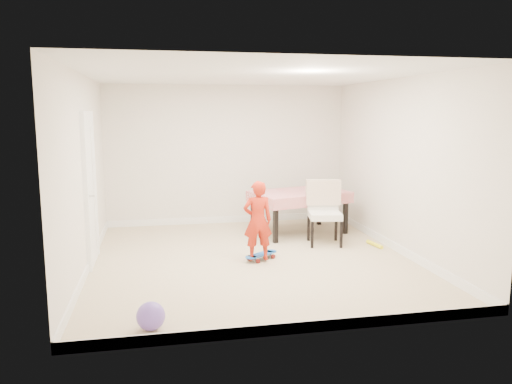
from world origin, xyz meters
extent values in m
plane|color=tan|center=(0.00, 0.00, 0.00)|extent=(5.00, 5.00, 0.00)
cube|color=silver|center=(0.00, 0.00, 2.58)|extent=(4.50, 5.00, 0.04)
cube|color=beige|center=(0.00, 2.48, 1.30)|extent=(4.50, 0.04, 2.60)
cube|color=beige|center=(0.00, -2.48, 1.30)|extent=(4.50, 0.04, 2.60)
cube|color=beige|center=(-2.23, 0.00, 1.30)|extent=(0.04, 5.00, 2.60)
cube|color=beige|center=(2.23, 0.00, 1.30)|extent=(0.04, 5.00, 2.60)
cube|color=white|center=(-2.22, 0.30, 1.02)|extent=(0.11, 0.94, 2.11)
cube|color=white|center=(0.00, 2.49, 0.06)|extent=(4.50, 0.02, 0.12)
cube|color=white|center=(0.00, -2.49, 0.06)|extent=(4.50, 0.02, 0.12)
cube|color=white|center=(-2.24, 0.00, 0.06)|extent=(0.02, 5.00, 0.12)
cube|color=white|center=(2.24, 0.00, 0.06)|extent=(0.02, 5.00, 0.12)
imported|color=red|center=(0.06, -0.13, 0.56)|extent=(0.41, 0.27, 1.12)
sphere|color=#6F4FBF|center=(-1.40, -2.13, 0.14)|extent=(0.28, 0.28, 0.28)
cylinder|color=#FFF71A|center=(2.04, 0.33, 0.03)|extent=(0.12, 0.40, 0.06)
camera|label=1|loc=(-1.29, -6.83, 2.09)|focal=35.00mm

